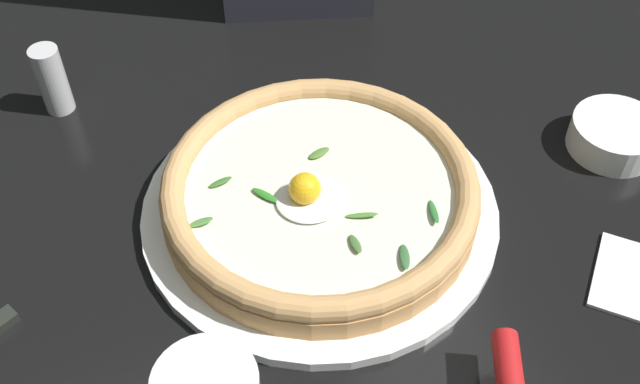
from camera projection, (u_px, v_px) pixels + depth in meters
The scene contains 5 objects.
ground_plane at pixel (323, 199), 0.78m from camera, with size 2.40×2.40×0.03m, color black.
pizza_plate at pixel (320, 210), 0.74m from camera, with size 0.35×0.35×0.01m, color white.
pizza at pixel (320, 191), 0.72m from camera, with size 0.31×0.31×0.06m.
side_bowl at pixel (615, 135), 0.80m from camera, with size 0.10×0.10×0.03m, color white.
pepper_shaker at pixel (52, 80), 0.83m from camera, with size 0.03×0.03×0.08m, color silver.
Camera 1 is at (0.18, 0.49, 0.57)m, focal length 42.16 mm.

